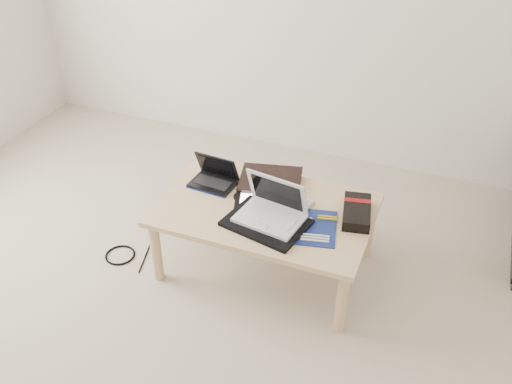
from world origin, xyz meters
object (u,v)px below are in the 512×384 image
at_px(coffee_table, 266,215).
at_px(white_laptop, 272,209).
at_px(gpu_box, 357,212).
at_px(netbook, 214,178).

bearing_deg(coffee_table, white_laptop, -52.72).
relative_size(coffee_table, white_laptop, 3.13).
bearing_deg(white_laptop, gpu_box, 25.07).
height_order(coffee_table, netbook, netbook).
height_order(coffee_table, white_laptop, white_laptop).
xyz_separation_m(white_laptop, gpu_box, (0.39, 0.18, -0.04)).
xyz_separation_m(coffee_table, white_laptop, (0.07, -0.09, 0.11)).
bearing_deg(netbook, white_laptop, -25.48).
xyz_separation_m(coffee_table, netbook, (-0.34, 0.11, 0.08)).
bearing_deg(netbook, gpu_box, -0.85).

